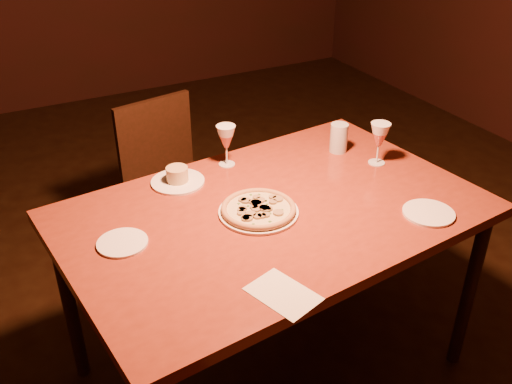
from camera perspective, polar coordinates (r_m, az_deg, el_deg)
name	(u,v)px	position (r m, az deg, el deg)	size (l,w,h in m)	color
floor	(224,354)	(2.73, -3.27, -15.86)	(7.00, 7.00, 0.00)	black
dining_table	(273,225)	(2.18, 1.74, -3.28)	(1.65, 1.16, 0.83)	maroon
chair_far	(170,176)	(3.06, -8.55, 1.55)	(0.51, 0.51, 0.90)	black
pizza_plate	(258,209)	(2.10, 0.25, -1.75)	(0.30, 0.30, 0.03)	white
ramekin_saucer	(177,178)	(2.32, -7.86, 1.40)	(0.22, 0.22, 0.07)	white
wine_glass_far	(226,146)	(2.41, -2.98, 4.66)	(0.08, 0.08, 0.18)	#BD5A4E
wine_glass_right	(379,144)	(2.47, 12.17, 4.76)	(0.08, 0.08, 0.19)	#BD5A4E
water_tumbler	(339,138)	(2.56, 8.28, 5.38)	(0.08, 0.08, 0.13)	#B4BFC4
side_plate_left	(122,243)	(2.00, -13.22, -4.96)	(0.17, 0.17, 0.01)	white
side_plate_near	(429,213)	(2.20, 16.88, -2.02)	(0.19, 0.19, 0.01)	white
menu_card	(283,294)	(1.75, 2.72, -10.14)	(0.14, 0.21, 0.00)	silver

